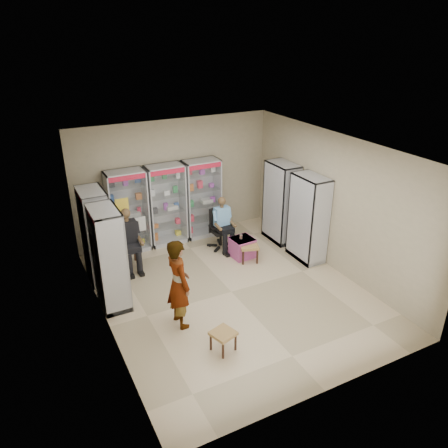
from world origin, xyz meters
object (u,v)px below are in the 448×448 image
cabinet_right_far (281,202)px  woven_stool_b (223,341)px  cabinet_back_left (128,212)px  seated_shopkeeper (222,225)px  cabinet_right_near (308,218)px  cabinet_back_mid (166,205)px  woven_stool_a (249,253)px  cabinet_left_near (109,258)px  office_chair (221,229)px  standing_man (179,284)px  cabinet_back_right (202,199)px  pink_trunk (242,248)px  cabinet_left_far (96,235)px  wooden_chair (128,247)px

cabinet_right_far → woven_stool_b: 4.50m
cabinet_back_left → seated_shopkeeper: cabinet_back_left is taller
cabinet_back_left → cabinet_right_near: bearing=-32.3°
cabinet_back_mid → woven_stool_b: size_ratio=5.47×
cabinet_back_left → woven_stool_a: bearing=-37.7°
cabinet_left_near → seated_shopkeeper: size_ratio=1.60×
cabinet_right_far → office_chair: bearing=79.9°
cabinet_right_far → woven_stool_a: (-1.26, -0.63, -0.79)m
cabinet_back_mid → office_chair: bearing=-39.3°
cabinet_back_mid → standing_man: cabinet_back_mid is taller
cabinet_back_left → cabinet_back_right: size_ratio=1.00×
cabinet_back_right → cabinet_right_near: same height
pink_trunk → standing_man: (-2.24, -1.70, 0.61)m
cabinet_back_mid → woven_stool_b: bearing=-98.0°
cabinet_left_far → pink_trunk: bearing=79.5°
cabinet_back_right → woven_stool_a: 1.96m
cabinet_left_far → woven_stool_b: 3.62m
pink_trunk → woven_stool_b: pink_trunk is taller
standing_man → cabinet_back_right: bearing=-35.1°
cabinet_back_mid → cabinet_left_far: (-1.88, -0.93, 0.00)m
cabinet_left_far → cabinet_left_near: same height
seated_shopkeeper → standing_man: size_ratio=0.74×
wooden_chair → standing_man: 2.52m
cabinet_back_right → wooden_chair: bearing=-161.2°
cabinet_back_right → cabinet_right_near: (1.63, -2.23, 0.00)m
cabinet_back_left → office_chair: 2.23m
seated_shopkeeper → cabinet_right_far: bearing=-10.9°
cabinet_back_left → cabinet_left_near: 2.23m
cabinet_back_mid → woven_stool_b: (-0.60, -4.22, -0.82)m
cabinet_right_near → woven_stool_a: (-1.26, 0.47, -0.79)m
cabinet_back_left → seated_shopkeeper: size_ratio=1.60×
cabinet_right_near → pink_trunk: cabinet_right_near is taller
cabinet_right_far → wooden_chair: 3.84m
cabinet_left_near → standing_man: bearing=37.8°
cabinet_right_near → cabinet_left_near: same height
cabinet_back_right → seated_shopkeeper: 0.99m
seated_shopkeeper → woven_stool_a: 0.99m
cabinet_right_near → cabinet_left_near: 4.46m
cabinet_left_near → woven_stool_b: 2.66m
seated_shopkeeper → standing_man: 3.07m
pink_trunk → office_chair: bearing=109.4°
cabinet_left_near → cabinet_back_mid: bearing=137.2°
office_chair → cabinet_back_mid: bearing=138.1°
cabinet_right_far → standing_man: bearing=120.4°
cabinet_right_far → cabinet_left_far: 4.46m
cabinet_back_mid → cabinet_left_near: size_ratio=1.00×
cabinet_right_far → office_chair: cabinet_right_far is taller
cabinet_back_mid → cabinet_back_right: size_ratio=1.00×
seated_shopkeeper → cabinet_left_far: bearing=177.8°
pink_trunk → cabinet_right_far: bearing=16.6°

